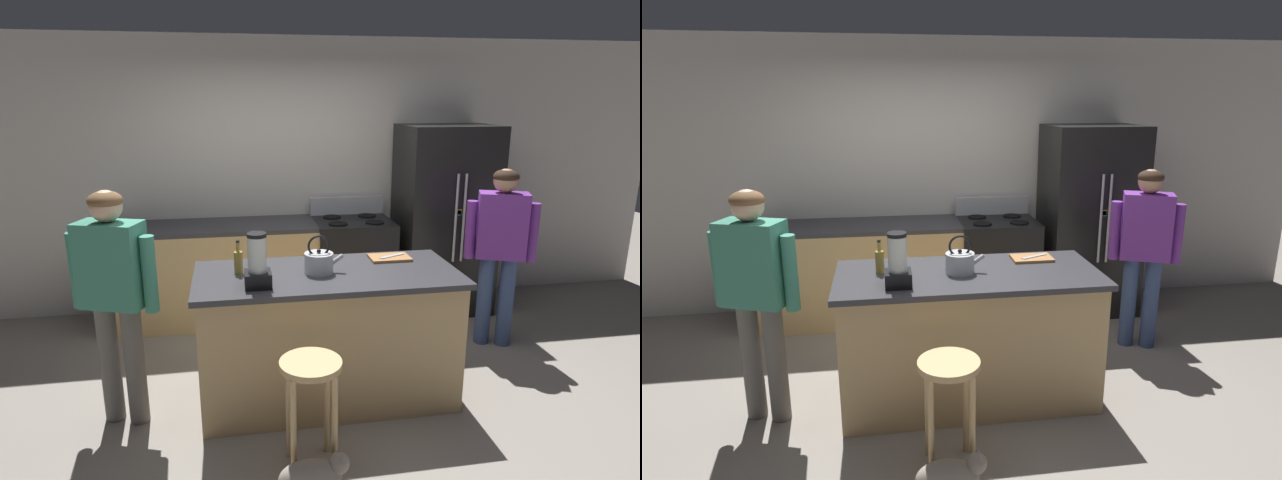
% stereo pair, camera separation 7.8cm
% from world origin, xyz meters
% --- Properties ---
extents(ground_plane, '(14.00, 14.00, 0.00)m').
position_xyz_m(ground_plane, '(0.00, 0.00, 0.00)').
color(ground_plane, gray).
extents(back_wall, '(8.00, 0.10, 2.70)m').
position_xyz_m(back_wall, '(0.00, 1.95, 1.35)').
color(back_wall, silver).
rests_on(back_wall, ground_plane).
extents(kitchen_island, '(1.82, 0.82, 0.96)m').
position_xyz_m(kitchen_island, '(0.00, 0.00, 0.48)').
color(kitchen_island, tan).
rests_on(kitchen_island, ground_plane).
extents(back_counter_run, '(2.00, 0.64, 0.96)m').
position_xyz_m(back_counter_run, '(-0.80, 1.55, 0.48)').
color(back_counter_run, tan).
rests_on(back_counter_run, ground_plane).
extents(refrigerator, '(0.90, 0.73, 1.87)m').
position_xyz_m(refrigerator, '(1.47, 1.50, 0.93)').
color(refrigerator, black).
rests_on(refrigerator, ground_plane).
extents(stove_range, '(0.76, 0.65, 1.14)m').
position_xyz_m(stove_range, '(0.54, 1.52, 0.49)').
color(stove_range, black).
rests_on(stove_range, ground_plane).
extents(person_by_island_left, '(0.59, 0.34, 1.58)m').
position_xyz_m(person_by_island_left, '(-1.39, -0.06, 0.96)').
color(person_by_island_left, '#66605B').
rests_on(person_by_island_left, ground_plane).
extents(person_by_sink_right, '(0.58, 0.35, 1.56)m').
position_xyz_m(person_by_sink_right, '(1.61, 0.60, 0.94)').
color(person_by_sink_right, '#384C7A').
rests_on(person_by_sink_right, ground_plane).
extents(bar_stool, '(0.36, 0.36, 0.69)m').
position_xyz_m(bar_stool, '(-0.23, -0.74, 0.53)').
color(bar_stool, tan).
rests_on(bar_stool, ground_plane).
extents(cat, '(0.52, 0.18, 0.26)m').
position_xyz_m(cat, '(-0.25, -0.96, 0.11)').
color(cat, gray).
rests_on(cat, ground_plane).
extents(blender_appliance, '(0.17, 0.17, 0.35)m').
position_xyz_m(blender_appliance, '(-0.49, -0.21, 1.11)').
color(blender_appliance, black).
rests_on(blender_appliance, kitchen_island).
extents(bottle_soda, '(0.07, 0.07, 0.26)m').
position_xyz_m(bottle_soda, '(-0.50, 0.23, 1.05)').
color(bottle_soda, yellow).
rests_on(bottle_soda, kitchen_island).
extents(bottle_vinegar, '(0.06, 0.06, 0.24)m').
position_xyz_m(bottle_vinegar, '(-0.60, 0.08, 1.05)').
color(bottle_vinegar, olive).
rests_on(bottle_vinegar, kitchen_island).
extents(tea_kettle, '(0.28, 0.20, 0.27)m').
position_xyz_m(tea_kettle, '(-0.06, -0.00, 1.04)').
color(tea_kettle, '#B7BABF').
rests_on(tea_kettle, kitchen_island).
extents(cutting_board, '(0.30, 0.20, 0.02)m').
position_xyz_m(cutting_board, '(0.51, 0.22, 0.97)').
color(cutting_board, '#9E6B3D').
rests_on(cutting_board, kitchen_island).
extents(chef_knife, '(0.21, 0.12, 0.01)m').
position_xyz_m(chef_knife, '(0.53, 0.22, 0.98)').
color(chef_knife, '#B7BABF').
rests_on(chef_knife, cutting_board).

